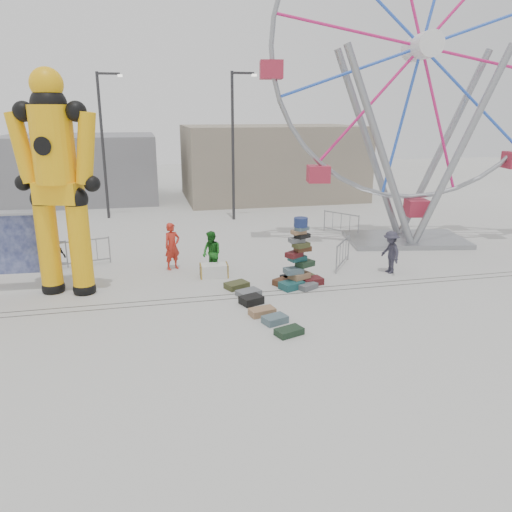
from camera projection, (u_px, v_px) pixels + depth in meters
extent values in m
plane|color=#9E9E99|center=(216.00, 307.00, 15.73)|extent=(90.00, 90.00, 0.00)
cube|color=#47443F|center=(213.00, 300.00, 16.29)|extent=(40.00, 0.04, 0.01)
cube|color=#47443F|center=(211.00, 296.00, 16.67)|extent=(40.00, 0.04, 0.01)
cube|color=gray|center=(271.00, 162.00, 35.26)|extent=(12.00, 8.00, 5.00)
cube|color=gray|center=(82.00, 168.00, 34.42)|extent=(10.00, 8.00, 4.40)
cylinder|color=#2D2D30|center=(233.00, 148.00, 27.43)|extent=(0.16, 0.16, 8.00)
cube|color=#2D2D30|center=(243.00, 73.00, 26.47)|extent=(1.20, 0.15, 0.12)
cube|color=silver|center=(254.00, 75.00, 26.63)|extent=(0.25, 0.25, 0.12)
cylinder|color=#2D2D30|center=(103.00, 148.00, 27.79)|extent=(0.16, 0.16, 8.00)
cube|color=#2D2D30|center=(108.00, 74.00, 26.84)|extent=(1.20, 0.15, 0.12)
cube|color=silver|center=(120.00, 76.00, 26.99)|extent=(0.25, 0.25, 0.12)
cube|color=#1C5254|center=(292.00, 285.00, 17.34)|extent=(0.94, 0.80, 0.26)
cube|color=#54161A|center=(312.00, 281.00, 17.80)|extent=(0.83, 0.65, 0.24)
cube|color=#4F2C19|center=(283.00, 282.00, 17.75)|extent=(0.84, 0.77, 0.22)
cube|color=#404321|center=(303.00, 277.00, 18.20)|extent=(0.82, 0.67, 0.24)
cube|color=slate|center=(307.00, 286.00, 17.33)|extent=(0.81, 0.72, 0.20)
cube|color=black|center=(290.00, 278.00, 18.14)|extent=(0.74, 0.58, 0.22)
cube|color=#9B724F|center=(299.00, 275.00, 17.62)|extent=(0.83, 0.72, 0.22)
cube|color=slate|center=(293.00, 271.00, 17.46)|extent=(0.69, 0.52, 0.20)
cube|color=#1C3220|center=(305.00, 263.00, 17.60)|extent=(0.74, 0.65, 0.20)
cube|color=#1C5254|center=(297.00, 258.00, 17.58)|extent=(0.68, 0.55, 0.18)
cube|color=#54161A|center=(294.00, 254.00, 17.39)|extent=(0.70, 0.65, 0.18)
cube|color=#4F2C19|center=(303.00, 248.00, 17.47)|extent=(0.60, 0.47, 0.18)
cube|color=#404321|center=(301.00, 245.00, 17.27)|extent=(0.66, 0.58, 0.16)
cube|color=slate|center=(297.00, 240.00, 17.28)|extent=(0.56, 0.42, 0.16)
cube|color=black|center=(302.00, 236.00, 17.26)|extent=(0.60, 0.53, 0.14)
cube|color=#9B724F|center=(299.00, 232.00, 17.20)|extent=(0.54, 0.42, 0.14)
cube|color=slate|center=(302.00, 229.00, 17.14)|extent=(0.54, 0.48, 0.12)
cylinder|color=navy|center=(301.00, 222.00, 17.09)|extent=(0.48, 0.48, 0.32)
sphere|color=black|center=(54.00, 288.00, 17.04)|extent=(0.77, 0.77, 0.77)
cylinder|color=#F9B10D|center=(49.00, 246.00, 16.63)|extent=(0.70, 0.70, 3.22)
sphere|color=black|center=(43.00, 198.00, 16.18)|extent=(0.81, 0.81, 0.81)
sphere|color=black|center=(85.00, 289.00, 16.93)|extent=(0.77, 0.77, 0.77)
cylinder|color=#F9B10D|center=(80.00, 247.00, 16.52)|extent=(0.70, 0.70, 3.22)
sphere|color=black|center=(76.00, 199.00, 16.07)|extent=(0.81, 0.81, 0.81)
cube|color=#F9B10D|center=(58.00, 193.00, 16.07)|extent=(1.59, 1.22, 0.70)
cylinder|color=#F9B10D|center=(53.00, 145.00, 15.65)|extent=(1.31, 1.31, 2.42)
sphere|color=black|center=(49.00, 105.00, 15.31)|extent=(1.11, 1.11, 1.11)
sphere|color=#F9B10D|center=(46.00, 84.00, 15.14)|extent=(1.01, 1.01, 1.01)
sphere|color=black|center=(23.00, 111.00, 15.45)|extent=(0.64, 0.64, 0.64)
cylinder|color=#F9B10D|center=(22.00, 148.00, 15.78)|extent=(0.95, 0.76, 2.27)
sphere|color=black|center=(23.00, 183.00, 16.10)|extent=(0.52, 0.52, 0.52)
sphere|color=black|center=(76.00, 111.00, 15.28)|extent=(0.64, 0.64, 0.64)
cylinder|color=#F9B10D|center=(86.00, 148.00, 15.57)|extent=(0.95, 0.76, 2.27)
sphere|color=black|center=(92.00, 184.00, 15.87)|extent=(0.52, 0.52, 0.52)
cube|color=gray|center=(405.00, 239.00, 23.62)|extent=(5.87, 4.15, 0.21)
cylinder|color=gray|center=(381.00, 151.00, 21.45)|extent=(3.73, 1.00, 8.72)
cylinder|color=gray|center=(460.00, 151.00, 21.60)|extent=(3.73, 1.00, 8.72)
cylinder|color=gray|center=(370.00, 148.00, 23.31)|extent=(3.73, 1.00, 8.72)
cylinder|color=gray|center=(442.00, 148.00, 23.45)|extent=(3.73, 1.00, 8.72)
cylinder|color=white|center=(422.00, 47.00, 21.25)|extent=(1.49, 2.52, 1.07)
torus|color=gray|center=(422.00, 47.00, 21.25)|extent=(12.93, 2.60, 13.11)
cube|color=#A52339|center=(408.00, 208.00, 23.20)|extent=(1.13, 1.13, 0.75)
cylinder|color=gray|center=(41.00, 252.00, 16.88)|extent=(0.09, 0.09, 2.73)
cube|color=navy|center=(12.00, 245.00, 16.66)|extent=(1.73, 0.13, 2.01)
cube|color=silver|center=(214.00, 271.00, 18.56)|extent=(1.06, 0.65, 0.48)
cube|color=#404321|center=(237.00, 285.00, 17.40)|extent=(0.93, 0.80, 0.21)
cube|color=slate|center=(249.00, 293.00, 16.73)|extent=(0.90, 0.76, 0.18)
cube|color=black|center=(251.00, 300.00, 15.98)|extent=(0.83, 0.74, 0.26)
cube|color=#9B724F|center=(262.00, 312.00, 15.10)|extent=(0.85, 0.60, 0.22)
cube|color=slate|center=(275.00, 319.00, 14.53)|extent=(0.81, 0.68, 0.22)
cube|color=#1C3220|center=(289.00, 332.00, 13.76)|extent=(0.86, 0.68, 0.19)
imported|color=red|center=(172.00, 246.00, 19.29)|extent=(0.80, 0.71, 1.84)
imported|color=#165A17|center=(212.00, 253.00, 18.69)|extent=(0.95, 1.01, 1.66)
imported|color=black|center=(53.00, 256.00, 18.30)|extent=(1.06, 0.75, 1.66)
imported|color=#2A2936|center=(390.00, 252.00, 18.88)|extent=(0.68, 1.09, 1.63)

